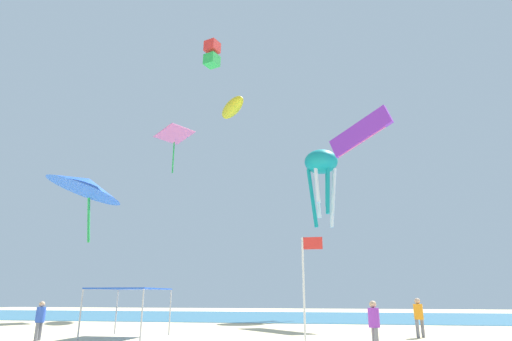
{
  "coord_description": "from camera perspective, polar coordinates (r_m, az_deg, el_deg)",
  "views": [
    {
      "loc": [
        2.36,
        -14.95,
        1.89
      ],
      "look_at": [
        -2.11,
        8.94,
        9.14
      ],
      "focal_mm": 29.61,
      "sensor_mm": 36.0,
      "label": 1
    }
  ],
  "objects": [
    {
      "name": "canopy_tent",
      "position": [
        22.3,
        -16.67,
        -15.25
      ],
      "size": [
        3.04,
        3.35,
        2.26
      ],
      "color": "#B2B2B7",
      "rests_on": "ground"
    },
    {
      "name": "kite_octopus_teal",
      "position": [
        40.9,
        8.81,
        0.64
      ],
      "size": [
        4.25,
        4.25,
        7.47
      ],
      "rotation": [
        0.0,
        0.0,
        1.1
      ],
      "color": "teal"
    },
    {
      "name": "kite_delta_blue",
      "position": [
        24.74,
        -21.91,
        -1.81
      ],
      "size": [
        5.4,
        5.38,
        3.87
      ],
      "rotation": [
        0.0,
        0.0,
        5.12
      ],
      "color": "blue"
    },
    {
      "name": "kite_box_red",
      "position": [
        30.7,
        -5.96,
        15.42
      ],
      "size": [
        1.15,
        1.13,
        1.87
      ],
      "rotation": [
        0.0,
        0.0,
        1.21
      ],
      "color": "red"
    },
    {
      "name": "ocean_strip",
      "position": [
        42.98,
        7.86,
        -18.96
      ],
      "size": [
        110.0,
        22.22,
        0.03
      ],
      "primitive_type": "cube",
      "color": "teal",
      "rests_on": "ground"
    },
    {
      "name": "kite_inflatable_yellow",
      "position": [
        48.83,
        -3.22,
        8.48
      ],
      "size": [
        4.46,
        5.49,
        1.98
      ],
      "rotation": [
        0.0,
        0.0,
        2.17
      ],
      "color": "yellow"
    },
    {
      "name": "person_central",
      "position": [
        22.15,
        -27.13,
        -17.24
      ],
      "size": [
        0.4,
        0.44,
        1.67
      ],
      "rotation": [
        0.0,
        0.0,
        1.73
      ],
      "color": "slate",
      "rests_on": "ground"
    },
    {
      "name": "kite_parafoil_purple",
      "position": [
        36.57,
        13.89,
        4.97
      ],
      "size": [
        5.21,
        3.28,
        3.52
      ],
      "rotation": [
        0.0,
        0.0,
        2.61
      ],
      "color": "purple"
    },
    {
      "name": "person_near_tent",
      "position": [
        22.69,
        21.11,
        -17.67
      ],
      "size": [
        0.43,
        0.43,
        1.8
      ],
      "rotation": [
        0.0,
        0.0,
        3.74
      ],
      "color": "slate",
      "rests_on": "ground"
    },
    {
      "name": "banner_flag",
      "position": [
        12.44,
        6.8,
        -15.35
      ],
      "size": [
        0.61,
        0.06,
        3.54
      ],
      "color": "silver",
      "rests_on": "ground"
    },
    {
      "name": "kite_diamond_pink",
      "position": [
        44.14,
        -10.95,
        4.56
      ],
      "size": [
        4.12,
        4.15,
        4.52
      ],
      "rotation": [
        0.0,
        0.0,
        4.19
      ],
      "color": "pink"
    },
    {
      "name": "person_leftmost",
      "position": [
        17.01,
        15.66,
        -18.99
      ],
      "size": [
        0.41,
        0.45,
        1.73
      ],
      "rotation": [
        0.0,
        0.0,
        4.92
      ],
      "color": "slate",
      "rests_on": "ground"
    }
  ]
}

